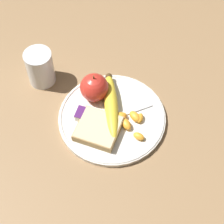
{
  "coord_description": "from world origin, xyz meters",
  "views": [
    {
      "loc": [
        0.15,
        -0.47,
        0.77
      ],
      "look_at": [
        0.0,
        0.0,
        0.03
      ],
      "focal_mm": 60.0,
      "sensor_mm": 36.0,
      "label": 1
    }
  ],
  "objects_px": {
    "juice_glass": "(40,68)",
    "jam_packet": "(85,115)",
    "banana": "(111,105)",
    "fork": "(115,117)",
    "apple": "(94,87)",
    "bread_slice": "(98,129)",
    "plate": "(112,117)"
  },
  "relations": [
    {
      "from": "juice_glass",
      "to": "bread_slice",
      "type": "xyz_separation_m",
      "value": [
        0.19,
        -0.11,
        -0.02
      ]
    },
    {
      "from": "fork",
      "to": "bread_slice",
      "type": "bearing_deg",
      "value": 21.5
    },
    {
      "from": "banana",
      "to": "fork",
      "type": "xyz_separation_m",
      "value": [
        0.02,
        -0.02,
        -0.01
      ]
    },
    {
      "from": "juice_glass",
      "to": "jam_packet",
      "type": "height_order",
      "value": "juice_glass"
    },
    {
      "from": "bread_slice",
      "to": "jam_packet",
      "type": "xyz_separation_m",
      "value": [
        -0.04,
        0.03,
        -0.0
      ]
    },
    {
      "from": "apple",
      "to": "bread_slice",
      "type": "relative_size",
      "value": 0.78
    },
    {
      "from": "bread_slice",
      "to": "plate",
      "type": "bearing_deg",
      "value": 69.61
    },
    {
      "from": "jam_packet",
      "to": "plate",
      "type": "bearing_deg",
      "value": 20.8
    },
    {
      "from": "jam_packet",
      "to": "banana",
      "type": "bearing_deg",
      "value": 40.1
    },
    {
      "from": "fork",
      "to": "jam_packet",
      "type": "height_order",
      "value": "jam_packet"
    },
    {
      "from": "apple",
      "to": "bread_slice",
      "type": "xyz_separation_m",
      "value": [
        0.04,
        -0.09,
        -0.02
      ]
    },
    {
      "from": "juice_glass",
      "to": "apple",
      "type": "relative_size",
      "value": 1.22
    },
    {
      "from": "plate",
      "to": "apple",
      "type": "xyz_separation_m",
      "value": [
        -0.06,
        0.05,
        0.04
      ]
    },
    {
      "from": "apple",
      "to": "jam_packet",
      "type": "bearing_deg",
      "value": -90.58
    },
    {
      "from": "apple",
      "to": "banana",
      "type": "distance_m",
      "value": 0.06
    },
    {
      "from": "fork",
      "to": "banana",
      "type": "bearing_deg",
      "value": -90.11
    },
    {
      "from": "plate",
      "to": "jam_packet",
      "type": "height_order",
      "value": "jam_packet"
    },
    {
      "from": "jam_packet",
      "to": "juice_glass",
      "type": "bearing_deg",
      "value": 149.98
    },
    {
      "from": "plate",
      "to": "juice_glass",
      "type": "relative_size",
      "value": 2.7
    },
    {
      "from": "juice_glass",
      "to": "jam_packet",
      "type": "relative_size",
      "value": 2.24
    },
    {
      "from": "fork",
      "to": "plate",
      "type": "bearing_deg",
      "value": -35.12
    },
    {
      "from": "juice_glass",
      "to": "banana",
      "type": "bearing_deg",
      "value": -12.05
    },
    {
      "from": "bread_slice",
      "to": "fork",
      "type": "relative_size",
      "value": 0.74
    },
    {
      "from": "jam_packet",
      "to": "apple",
      "type": "bearing_deg",
      "value": 89.42
    },
    {
      "from": "bread_slice",
      "to": "jam_packet",
      "type": "distance_m",
      "value": 0.05
    },
    {
      "from": "plate",
      "to": "banana",
      "type": "distance_m",
      "value": 0.03
    },
    {
      "from": "banana",
      "to": "juice_glass",
      "type": "bearing_deg",
      "value": 167.95
    },
    {
      "from": "bread_slice",
      "to": "apple",
      "type": "bearing_deg",
      "value": 113.89
    },
    {
      "from": "juice_glass",
      "to": "apple",
      "type": "bearing_deg",
      "value": -6.8
    },
    {
      "from": "apple",
      "to": "fork",
      "type": "distance_m",
      "value": 0.09
    },
    {
      "from": "banana",
      "to": "fork",
      "type": "bearing_deg",
      "value": -49.61
    },
    {
      "from": "banana",
      "to": "fork",
      "type": "relative_size",
      "value": 1.41
    }
  ]
}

